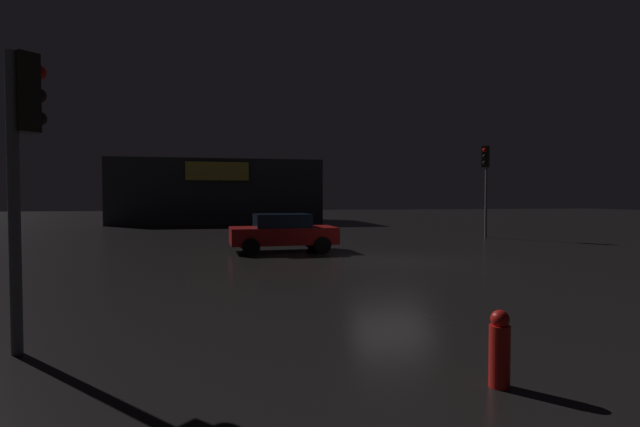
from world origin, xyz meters
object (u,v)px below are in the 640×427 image
traffic_signal_main (486,169)px  store_building (218,192)px  traffic_signal_opposite (22,139)px  fire_hydrant (500,349)px  car_near (283,232)px

traffic_signal_main → store_building: bearing=125.4°
store_building → traffic_signal_main: (13.11, -18.44, 0.98)m
store_building → traffic_signal_main: 22.64m
store_building → traffic_signal_main: bearing=-54.6°
traffic_signal_opposite → fire_hydrant: (5.40, -2.26, -2.36)m
store_building → car_near: (2.61, -22.18, -1.71)m
car_near → fire_hydrant: car_near is taller
traffic_signal_main → traffic_signal_opposite: size_ratio=1.17×
car_near → fire_hydrant: size_ratio=4.78×
fire_hydrant → car_near: bearing=93.3°
car_near → traffic_signal_opposite: bearing=-113.7°
traffic_signal_main → fire_hydrant: 19.50m
store_building → traffic_signal_opposite: store_building is taller
store_building → car_near: store_building is taller
fire_hydrant → traffic_signal_main: bearing=59.6°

